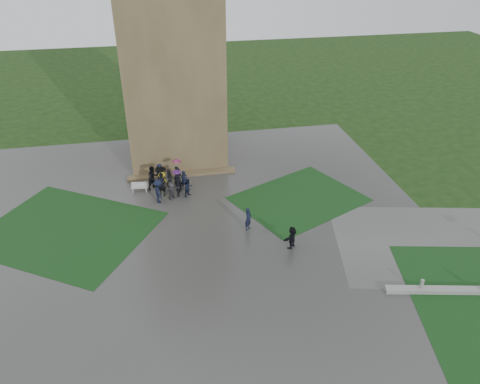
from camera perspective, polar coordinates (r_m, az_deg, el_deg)
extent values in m
plane|color=black|center=(30.64, -5.40, -7.19)|extent=(120.00, 120.00, 0.00)
cube|color=#353532|center=(32.25, -5.79, -5.05)|extent=(34.00, 34.00, 0.02)
cube|color=#113314|center=(34.50, -20.36, -4.41)|extent=(14.10, 13.46, 0.01)
cube|color=#113314|center=(36.18, 7.20, -0.85)|extent=(11.12, 10.15, 0.01)
cube|color=brown|center=(40.53, -8.44, 16.25)|extent=(8.00, 8.00, 18.00)
cube|color=brown|center=(39.53, -7.09, 2.18)|extent=(9.00, 0.80, 0.22)
cylinder|color=gray|center=(29.15, 21.24, -10.64)|extent=(0.20, 0.20, 0.90)
cube|color=#ADAEA9|center=(37.56, -12.15, 0.57)|extent=(1.33, 0.55, 0.05)
cube|color=#ADAEA9|center=(37.74, -12.89, 0.28)|extent=(0.11, 0.35, 0.36)
cube|color=#ADAEA9|center=(37.58, -11.34, 0.33)|extent=(0.11, 0.35, 0.36)
cube|color=#ADAEA9|center=(37.63, -12.15, 0.97)|extent=(1.29, 0.21, 0.34)
imported|color=black|center=(36.91, -7.52, 1.52)|extent=(0.84, 0.74, 1.94)
imported|color=black|center=(37.25, -6.80, 1.48)|extent=(0.65, 0.56, 1.52)
imported|color=black|center=(37.81, -7.61, 1.98)|extent=(0.65, 0.71, 1.64)
imported|color=#434248|center=(37.54, -8.60, 1.63)|extent=(0.86, 0.63, 1.58)
imported|color=black|center=(38.03, -9.73, 2.13)|extent=(0.89, 1.05, 1.81)
imported|color=black|center=(37.49, -10.55, 1.73)|extent=(1.08, 0.99, 1.94)
imported|color=yellow|center=(37.23, -9.46, 1.27)|extent=(1.05, 1.08, 1.54)
imported|color=black|center=(36.42, -9.51, 0.90)|extent=(0.83, 0.76, 1.91)
imported|color=black|center=(35.54, -9.90, 0.09)|extent=(0.86, 1.33, 1.91)
imported|color=#434248|center=(35.97, -8.32, 0.20)|extent=(1.38, 1.19, 1.46)
imported|color=black|center=(36.22, -7.61, 0.86)|extent=(0.45, 0.69, 1.87)
imported|color=black|center=(36.17, -6.30, 0.54)|extent=(0.81, 0.77, 1.47)
imported|color=#C8528F|center=(37.28, -7.73, 3.55)|extent=(0.71, 0.71, 0.62)
imported|color=#773799|center=(35.75, -7.71, 2.25)|extent=(0.69, 0.69, 0.60)
imported|color=black|center=(35.88, -9.66, 2.52)|extent=(0.83, 0.83, 0.73)
imported|color=black|center=(32.04, 1.02, -3.30)|extent=(0.70, 0.72, 1.67)
imported|color=black|center=(30.56, 6.33, -5.51)|extent=(1.40, 1.35, 1.55)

